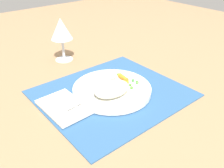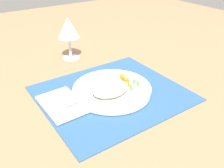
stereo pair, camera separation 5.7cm
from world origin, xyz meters
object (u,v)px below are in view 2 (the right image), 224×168
object	(u,v)px
wine_glass	(68,29)
napkin	(62,104)
rice_mound	(110,89)
plate	(112,90)
fork	(100,91)
carrot_portion	(121,83)

from	to	relation	value
wine_glass	napkin	size ratio (longest dim) A/B	1.10
rice_mound	wine_glass	xyz separation A→B (m)	(0.04, 0.34, 0.08)
napkin	wine_glass	bearing A→B (deg)	60.09
plate	napkin	xyz separation A→B (m)	(-0.15, 0.02, -0.00)
rice_mound	fork	world-z (taller)	rice_mound
rice_mound	carrot_portion	distance (m)	0.06
plate	napkin	bearing A→B (deg)	172.22
fork	carrot_portion	bearing A→B (deg)	-4.70
rice_mound	napkin	size ratio (longest dim) A/B	0.74
rice_mound	napkin	world-z (taller)	rice_mound
plate	rice_mound	size ratio (longest dim) A/B	2.15
rice_mound	fork	xyz separation A→B (m)	(-0.02, 0.02, -0.01)
plate	wine_glass	bearing A→B (deg)	87.30
carrot_portion	napkin	world-z (taller)	carrot_portion
plate	wine_glass	world-z (taller)	wine_glass
rice_mound	napkin	distance (m)	0.14
wine_glass	rice_mound	bearing A→B (deg)	-96.69
plate	rice_mound	xyz separation A→B (m)	(-0.02, -0.03, 0.03)
plate	carrot_portion	size ratio (longest dim) A/B	3.12
carrot_portion	napkin	size ratio (longest dim) A/B	0.50
fork	napkin	size ratio (longest dim) A/B	1.31
plate	napkin	world-z (taller)	plate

